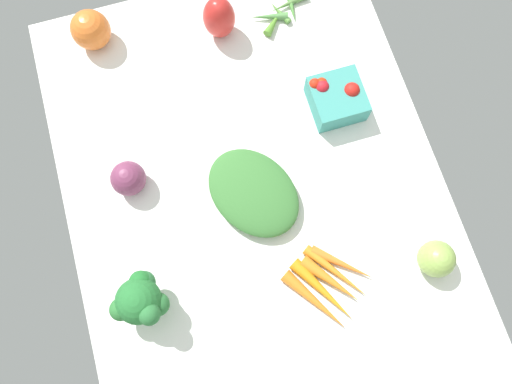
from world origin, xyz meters
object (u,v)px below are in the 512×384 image
Objects in this scene: broccoli_head at (140,300)px; leafy_greens_clump at (253,191)px; carrot_bunch at (328,284)px; red_onion_center at (128,178)px; okra_pile at (279,13)px; berry_basket at (336,98)px; bell_pepper_red at (219,18)px; heirloom_tomato_orange at (91,30)px; heirloom_tomato_green at (436,259)px.

broccoli_head reaches higher than leafy_greens_clump.
broccoli_head is at bearing -101.36° from carrot_bunch.
red_onion_center is 49.78cm from okra_pile.
leafy_greens_clump is (9.23, 23.06, -1.26)cm from red_onion_center.
red_onion_center is 45.54cm from berry_basket.
carrot_bunch is at bearing 4.76° from bell_pepper_red.
leafy_greens_clump is 1.42× the size of okra_pile.
leafy_greens_clump is at bearing 28.23° from heirloom_tomato_orange.
red_onion_center reaches higher than carrot_bunch.
leafy_greens_clump is 37.38cm from heirloom_tomato_green.
leafy_greens_clump is 38.35cm from bell_pepper_red.
okra_pile is (-52.92, 42.70, -5.68)cm from broccoli_head.
red_onion_center is 61.62cm from heirloom_tomato_green.
okra_pile is at bearing 155.67° from leafy_greens_clump.
okra_pile is at bearing 90.79° from bell_pepper_red.
bell_pepper_red reaches higher than carrot_bunch.
red_onion_center is at bearing -121.38° from heirloom_tomato_green.
heirloom_tomato_orange reaches higher than berry_basket.
heirloom_tomato_green reaches higher than carrot_bunch.
okra_pile is at bearing -168.47° from berry_basket.
heirloom_tomato_orange is at bearing -97.50° from okra_pile.
red_onion_center reaches higher than berry_basket.
carrot_bunch is 72.60cm from heirloom_tomato_orange.
leafy_greens_clump is (-21.48, -8.58, 1.01)cm from carrot_bunch.
okra_pile is at bearing 82.50° from heirloom_tomato_orange.
broccoli_head is at bearing -60.01° from leafy_greens_clump.
heirloom_tomato_green reaches higher than okra_pile.
broccoli_head is 55.64cm from heirloom_tomato_green.
okra_pile is at bearing 171.70° from carrot_bunch.
red_onion_center is 44.15cm from carrot_bunch.
red_onion_center is at bearing -83.72° from berry_basket.
broccoli_head reaches higher than heirloom_tomato_green.
red_onion_center is 0.34× the size of leafy_greens_clump.
okra_pile is (-38.26, 17.30, -1.37)cm from leafy_greens_clump.
carrot_bunch reaches higher than okra_pile.
heirloom_tomato_orange is at bearing 178.05° from broccoli_head.
broccoli_head is at bearing -98.48° from heirloom_tomato_green.
carrot_bunch is at bearing 21.76° from leafy_greens_clump.
carrot_bunch is 60.38cm from okra_pile.
red_onion_center is at bearing 174.41° from broccoli_head.
broccoli_head is at bearing -58.76° from berry_basket.
carrot_bunch is at bearing 78.64° from broccoli_head.
okra_pile is 1.72× the size of heirloom_tomato_orange.
bell_pepper_red is at bearing -142.09° from berry_basket.
broccoli_head is 68.23cm from okra_pile.
berry_basket is 1.26× the size of heirloom_tomato_orange.
okra_pile is (-29.03, 40.36, -2.63)cm from red_onion_center.
bell_pepper_red is at bearing -156.95° from heirloom_tomato_green.
berry_basket is at bearing 37.91° from bell_pepper_red.
broccoli_head is 1.30× the size of heirloom_tomato_orange.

